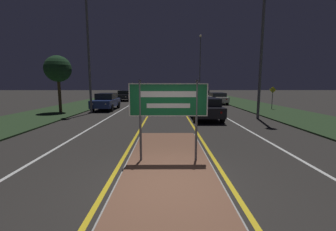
{
  "coord_description": "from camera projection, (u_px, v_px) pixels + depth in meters",
  "views": [
    {
      "loc": [
        -0.06,
        -4.96,
        2.4
      ],
      "look_at": [
        0.0,
        3.1,
        1.25
      ],
      "focal_mm": 24.0,
      "sensor_mm": 36.0,
      "label": 1
    }
  ],
  "objects": [
    {
      "name": "edge_line_white_left",
      "position": [
        113.0,
        102.0,
        29.94
      ],
      "size": [
        0.1,
        70.0,
        0.01
      ],
      "color": "silver",
      "rests_on": "ground_plane"
    },
    {
      "name": "edge_line_white_right",
      "position": [
        220.0,
        102.0,
        30.06
      ],
      "size": [
        0.1,
        70.0,
        0.01
      ],
      "color": "silver",
      "rests_on": "ground_plane"
    },
    {
      "name": "centre_line_yellow_left",
      "position": [
        156.0,
        102.0,
        29.99
      ],
      "size": [
        0.12,
        70.0,
        0.01
      ],
      "color": "gold",
      "rests_on": "ground_plane"
    },
    {
      "name": "car_receding_0",
      "position": [
        205.0,
        108.0,
        15.27
      ],
      "size": [
        1.9,
        4.71,
        1.46
      ],
      "color": "black",
      "rests_on": "ground_plane"
    },
    {
      "name": "car_approaching_0",
      "position": [
        106.0,
        101.0,
        20.75
      ],
      "size": [
        1.89,
        4.47,
        1.52
      ],
      "color": "navy",
      "rests_on": "ground_plane"
    },
    {
      "name": "car_receding_1",
      "position": [
        217.0,
        98.0,
        26.98
      ],
      "size": [
        1.99,
        4.56,
        1.33
      ],
      "color": "silver",
      "rests_on": "ground_plane"
    },
    {
      "name": "lane_line_white_right",
      "position": [
        198.0,
        102.0,
        30.03
      ],
      "size": [
        0.12,
        70.0,
        0.01
      ],
      "color": "silver",
      "rests_on": "ground_plane"
    },
    {
      "name": "warning_sign",
      "position": [
        272.0,
        95.0,
        20.68
      ],
      "size": [
        0.6,
        0.06,
        2.06
      ],
      "color": "#56565B",
      "rests_on": "verge_right"
    },
    {
      "name": "streetlight_left_near",
      "position": [
        87.0,
        23.0,
        17.47
      ],
      "size": [
        0.56,
        0.56,
        10.89
      ],
      "color": "#56565B",
      "rests_on": "ground_plane"
    },
    {
      "name": "roadside_palm_left",
      "position": [
        58.0,
        69.0,
        18.06
      ],
      "size": [
        2.1,
        2.1,
        4.57
      ],
      "color": "#4C3823",
      "rests_on": "verge_left"
    },
    {
      "name": "car_receding_2",
      "position": [
        203.0,
        94.0,
        34.73
      ],
      "size": [
        1.94,
        4.48,
        1.49
      ],
      "color": "black",
      "rests_on": "ground_plane"
    },
    {
      "name": "highway_sign",
      "position": [
        168.0,
        103.0,
        6.58
      ],
      "size": [
        2.31,
        0.07,
        2.41
      ],
      "color": "#56565B",
      "rests_on": "median_island"
    },
    {
      "name": "lane_line_white_left",
      "position": [
        135.0,
        102.0,
        29.97
      ],
      "size": [
        0.12,
        70.0,
        0.01
      ],
      "color": "silver",
      "rests_on": "ground_plane"
    },
    {
      "name": "ground_plane",
      "position": [
        169.0,
        187.0,
        5.25
      ],
      "size": [
        160.0,
        160.0,
        0.0
      ],
      "primitive_type": "plane",
      "color": "#282623"
    },
    {
      "name": "median_island",
      "position": [
        168.0,
        162.0,
        6.83
      ],
      "size": [
        2.54,
        7.65,
        0.1
      ],
      "color": "#999993",
      "rests_on": "ground_plane"
    },
    {
      "name": "car_approaching_1",
      "position": [
        125.0,
        95.0,
        31.88
      ],
      "size": [
        1.91,
        4.31,
        1.46
      ],
      "color": "black",
      "rests_on": "ground_plane"
    },
    {
      "name": "verge_left",
      "position": [
        82.0,
        105.0,
        24.97
      ],
      "size": [
        5.0,
        100.0,
        0.08
      ],
      "color": "#23381E",
      "rests_on": "ground_plane"
    },
    {
      "name": "streetlight_right_far",
      "position": [
        200.0,
        61.0,
        41.98
      ],
      "size": [
        0.45,
        0.45,
        11.35
      ],
      "color": "#56565B",
      "rests_on": "ground_plane"
    },
    {
      "name": "centre_line_yellow_right",
      "position": [
        178.0,
        102.0,
        30.01
      ],
      "size": [
        0.12,
        70.0,
        0.01
      ],
      "color": "gold",
      "rests_on": "ground_plane"
    },
    {
      "name": "streetlight_right_near",
      "position": [
        264.0,
        5.0,
        14.48
      ],
      "size": [
        0.58,
        0.58,
        11.34
      ],
      "color": "#56565B",
      "rests_on": "ground_plane"
    },
    {
      "name": "verge_right",
      "position": [
        252.0,
        105.0,
        25.12
      ],
      "size": [
        5.0,
        100.0,
        0.08
      ],
      "color": "#23381E",
      "rests_on": "ground_plane"
    }
  ]
}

